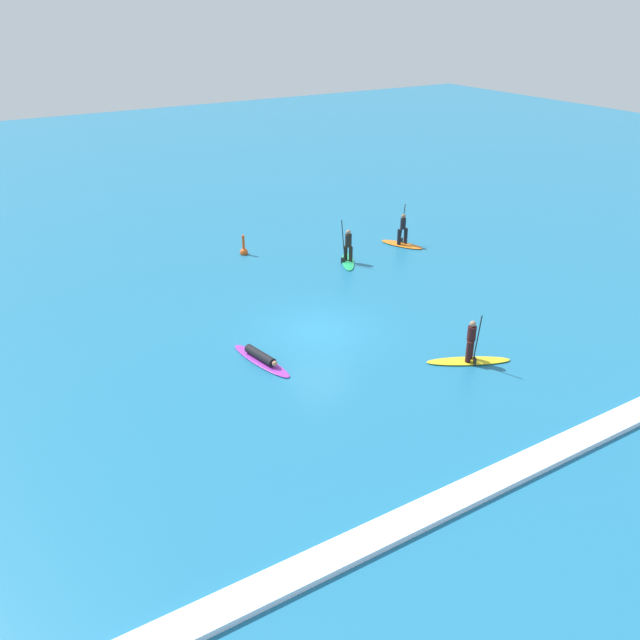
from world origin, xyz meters
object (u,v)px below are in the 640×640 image
(surfer_on_yellow_board, at_px, (470,352))
(surfer_on_orange_board, at_px, (402,238))
(marker_buoy, at_px, (244,251))
(surfer_on_green_board, at_px, (348,253))
(surfer_on_purple_board, at_px, (261,358))

(surfer_on_yellow_board, height_order, surfer_on_orange_board, surfer_on_orange_board)
(surfer_on_orange_board, bearing_deg, marker_buoy, 42.63)
(surfer_on_orange_board, relative_size, surfer_on_green_board, 1.02)
(surfer_on_yellow_board, bearing_deg, surfer_on_purple_board, 176.02)
(surfer_on_green_board, xyz_separation_m, surfer_on_purple_board, (-8.34, -6.72, -0.35))
(surfer_on_orange_board, distance_m, surfer_on_green_board, 3.96)
(surfer_on_green_board, bearing_deg, surfer_on_orange_board, 128.33)
(surfer_on_yellow_board, distance_m, surfer_on_green_board, 10.93)
(surfer_on_orange_board, xyz_separation_m, marker_buoy, (-7.94, 3.22, -0.23))
(surfer_on_green_board, height_order, marker_buoy, surfer_on_green_board)
(surfer_on_yellow_board, relative_size, surfer_on_purple_board, 0.94)
(surfer_on_purple_board, bearing_deg, marker_buoy, 147.10)
(surfer_on_yellow_board, bearing_deg, surfer_on_orange_board, 91.10)
(surfer_on_yellow_board, height_order, surfer_on_purple_board, surfer_on_yellow_board)
(surfer_on_yellow_board, xyz_separation_m, marker_buoy, (-2.24, 14.57, -0.21))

